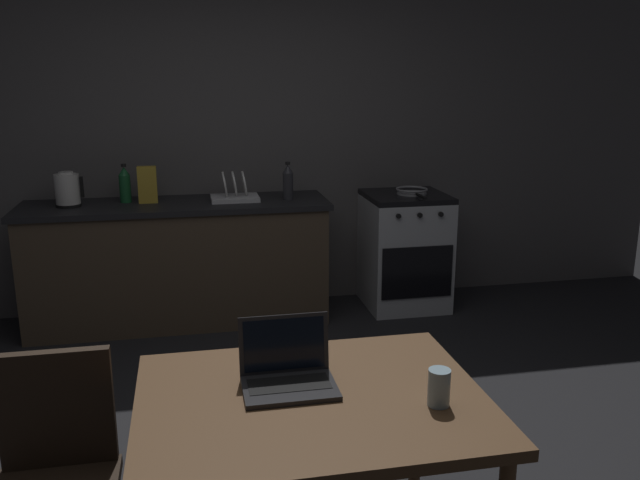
{
  "coord_description": "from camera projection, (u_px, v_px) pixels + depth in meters",
  "views": [
    {
      "loc": [
        -0.42,
        -2.71,
        1.8
      ],
      "look_at": [
        0.29,
        0.75,
        0.89
      ],
      "focal_mm": 37.17,
      "sensor_mm": 36.0,
      "label": 1
    }
  ],
  "objects": [
    {
      "name": "cereal_box",
      "position": [
        147.0,
        185.0,
        4.64
      ],
      "size": [
        0.13,
        0.05,
        0.26
      ],
      "color": "gold",
      "rests_on": "kitchen_counter"
    },
    {
      "name": "back_wall",
      "position": [
        279.0,
        128.0,
        5.06
      ],
      "size": [
        6.4,
        0.1,
        2.73
      ],
      "primitive_type": "cube",
      "color": "#565353",
      "rests_on": "ground_plane"
    },
    {
      "name": "electric_kettle",
      "position": [
        68.0,
        190.0,
        4.52
      ],
      "size": [
        0.19,
        0.17,
        0.24
      ],
      "color": "black",
      "rests_on": "kitchen_counter"
    },
    {
      "name": "bottle_b",
      "position": [
        125.0,
        184.0,
        4.67
      ],
      "size": [
        0.08,
        0.08,
        0.27
      ],
      "color": "#19592D",
      "rests_on": "kitchen_counter"
    },
    {
      "name": "laptop",
      "position": [
        288.0,
        373.0,
        2.29
      ],
      "size": [
        0.32,
        0.25,
        0.23
      ],
      "rotation": [
        0.0,
        0.0,
        0.2
      ],
      "color": "#232326",
      "rests_on": "dining_table"
    },
    {
      "name": "bottle",
      "position": [
        288.0,
        182.0,
        4.77
      ],
      "size": [
        0.08,
        0.08,
        0.27
      ],
      "color": "#2D2D33",
      "rests_on": "kitchen_counter"
    },
    {
      "name": "drinking_glass",
      "position": [
        439.0,
        387.0,
        2.15
      ],
      "size": [
        0.07,
        0.07,
        0.12
      ],
      "color": "#99B7C6",
      "rests_on": "dining_table"
    },
    {
      "name": "dish_rack",
      "position": [
        235.0,
        194.0,
        4.76
      ],
      "size": [
        0.34,
        0.26,
        0.21
      ],
      "color": "silver",
      "rests_on": "kitchen_counter"
    },
    {
      "name": "stove_oven",
      "position": [
        404.0,
        250.0,
        5.13
      ],
      "size": [
        0.6,
        0.62,
        0.89
      ],
      "color": "#B7BABF",
      "rests_on": "ground_plane"
    },
    {
      "name": "kitchen_counter",
      "position": [
        179.0,
        262.0,
        4.8
      ],
      "size": [
        2.16,
        0.64,
        0.89
      ],
      "color": "#4C3D2D",
      "rests_on": "ground_plane"
    },
    {
      "name": "dining_table",
      "position": [
        312.0,
        415.0,
        2.24
      ],
      "size": [
        1.17,
        0.9,
        0.74
      ],
      "color": "brown",
      "rests_on": "ground_plane"
    },
    {
      "name": "chair",
      "position": [
        55.0,
        469.0,
        2.19
      ],
      "size": [
        0.4,
        0.4,
        0.89
      ],
      "rotation": [
        0.0,
        0.0,
        -0.28
      ],
      "color": "#2D2116",
      "rests_on": "ground_plane"
    },
    {
      "name": "frying_pan",
      "position": [
        412.0,
        191.0,
        5.0
      ],
      "size": [
        0.24,
        0.41,
        0.05
      ],
      "color": "gray",
      "rests_on": "stove_oven"
    },
    {
      "name": "ground_plane",
      "position": [
        291.0,
        465.0,
        3.1
      ],
      "size": [
        12.0,
        12.0,
        0.0
      ],
      "primitive_type": "plane",
      "color": "black"
    }
  ]
}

